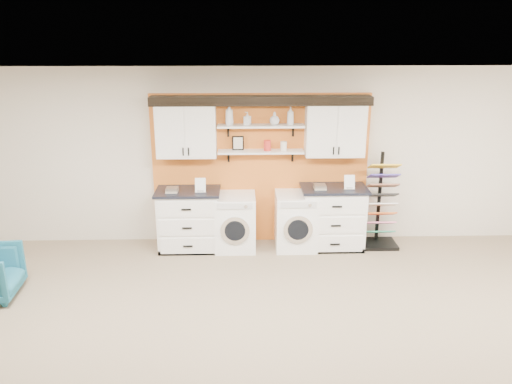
{
  "coord_description": "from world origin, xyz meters",
  "views": [
    {
      "loc": [
        -0.28,
        -3.69,
        3.3
      ],
      "look_at": [
        -0.12,
        2.3,
        1.36
      ],
      "focal_mm": 35.0,
      "sensor_mm": 36.0,
      "label": 1
    }
  ],
  "objects_px": {
    "base_cabinet_right": "(332,217)",
    "washer": "(235,222)",
    "base_cabinet_left": "(189,219)",
    "sample_rack": "(380,216)",
    "dryer": "(296,221)"
  },
  "relations": [
    {
      "from": "base_cabinet_right",
      "to": "washer",
      "type": "xyz_separation_m",
      "value": [
        -1.54,
        -0.0,
        -0.06
      ]
    },
    {
      "from": "base_cabinet_left",
      "to": "sample_rack",
      "type": "xyz_separation_m",
      "value": [
        3.03,
        0.03,
        0.01
      ]
    },
    {
      "from": "base_cabinet_right",
      "to": "sample_rack",
      "type": "distance_m",
      "value": 0.77
    },
    {
      "from": "base_cabinet_left",
      "to": "washer",
      "type": "bearing_deg",
      "value": -0.27
    },
    {
      "from": "base_cabinet_right",
      "to": "dryer",
      "type": "xyz_separation_m",
      "value": [
        -0.58,
        -0.0,
        -0.05
      ]
    },
    {
      "from": "base_cabinet_right",
      "to": "dryer",
      "type": "relative_size",
      "value": 1.15
    },
    {
      "from": "base_cabinet_right",
      "to": "washer",
      "type": "distance_m",
      "value": 1.54
    },
    {
      "from": "base_cabinet_left",
      "to": "dryer",
      "type": "relative_size",
      "value": 1.11
    },
    {
      "from": "dryer",
      "to": "sample_rack",
      "type": "xyz_separation_m",
      "value": [
        1.35,
        0.04,
        0.05
      ]
    },
    {
      "from": "base_cabinet_left",
      "to": "washer",
      "type": "xyz_separation_m",
      "value": [
        0.72,
        -0.0,
        -0.04
      ]
    },
    {
      "from": "sample_rack",
      "to": "dryer",
      "type": "bearing_deg",
      "value": -178.22
    },
    {
      "from": "base_cabinet_left",
      "to": "dryer",
      "type": "height_order",
      "value": "base_cabinet_left"
    },
    {
      "from": "washer",
      "to": "dryer",
      "type": "height_order",
      "value": "dryer"
    },
    {
      "from": "washer",
      "to": "sample_rack",
      "type": "height_order",
      "value": "sample_rack"
    },
    {
      "from": "washer",
      "to": "dryer",
      "type": "bearing_deg",
      "value": 0.0
    }
  ]
}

